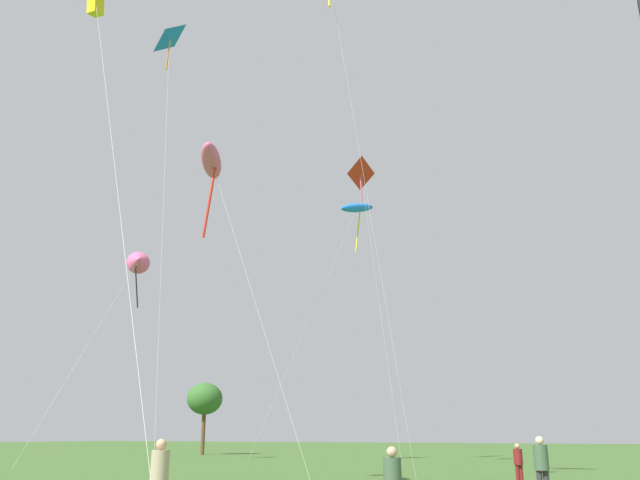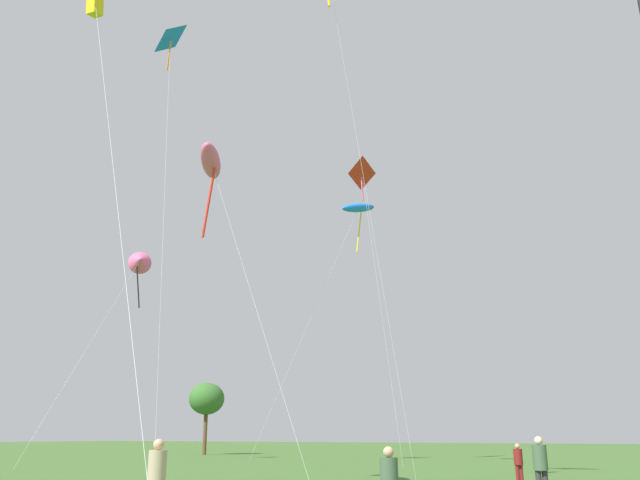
{
  "view_description": "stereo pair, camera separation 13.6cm",
  "coord_description": "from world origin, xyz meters",
  "views": [
    {
      "loc": [
        13.97,
        -13.83,
        1.89
      ],
      "look_at": [
        0.75,
        11.45,
        10.36
      ],
      "focal_mm": 36.8,
      "sensor_mm": 36.0,
      "label": 1
    },
    {
      "loc": [
        14.09,
        -13.77,
        1.89
      ],
      "look_at": [
        0.75,
        11.45,
        10.36
      ],
      "focal_mm": 36.8,
      "sensor_mm": 36.0,
      "label": 2
    }
  ],
  "objects": [
    {
      "name": "kite_flying_1",
      "position": [
        -3.0,
        24.73,
        19.03
      ],
      "size": [
        3.25,
        2.65,
        19.68
      ],
      "color": "silver",
      "rests_on": "ground"
    },
    {
      "name": "person_standing_3",
      "position": [
        7.61,
        22.89,
        0.93
      ],
      "size": [
        0.36,
        0.36,
        1.6
      ],
      "rotation": [
        0.0,
        0.0,
        2.36
      ],
      "color": "maroon",
      "rests_on": "ground"
    },
    {
      "name": "person_standing_4",
      "position": [
        3.91,
        -2.1,
        1.04
      ],
      "size": [
        0.4,
        0.4,
        1.79
      ],
      "rotation": [
        0.0,
        0.0,
        5.96
      ],
      "color": "#593372",
      "rests_on": "ground"
    },
    {
      "name": "park_tree_0",
      "position": [
        -26.96,
        39.82,
        5.23
      ],
      "size": [
        3.48,
        3.48,
        6.82
      ],
      "color": "brown",
      "rests_on": "ground"
    },
    {
      "name": "person_standing_5",
      "position": [
        10.38,
        6.87,
        1.06
      ],
      "size": [
        0.41,
        0.41,
        1.83
      ],
      "rotation": [
        0.0,
        0.0,
        3.49
      ],
      "color": "#2D2D33",
      "rests_on": "ground"
    },
    {
      "name": "person_standing_1",
      "position": [
        8.32,
        13.75,
        0.89
      ],
      "size": [
        0.34,
        0.34,
        1.54
      ],
      "rotation": [
        0.0,
        0.0,
        0.53
      ],
      "color": "maroon",
      "rests_on": "ground"
    },
    {
      "name": "kite_flying_2",
      "position": [
        -3.34,
        0.98,
        17.55
      ],
      "size": [
        8.83,
        4.82,
        18.26
      ],
      "color": "silver",
      "rests_on": "ground"
    },
    {
      "name": "kite_flying_3",
      "position": [
        -0.18,
        4.41,
        11.69
      ],
      "size": [
        5.17,
        2.65,
        12.18
      ],
      "color": "silver",
      "rests_on": "ground"
    },
    {
      "name": "kite_flying_7",
      "position": [
        -5.9,
        30.46,
        18.88
      ],
      "size": [
        9.13,
        4.72,
        19.94
      ],
      "color": "silver",
      "rests_on": "ground"
    },
    {
      "name": "kite_flying_0",
      "position": [
        -13.1,
        15.77,
        27.49
      ],
      "size": [
        6.62,
        5.96,
        28.55
      ],
      "color": "silver",
      "rests_on": "ground"
    },
    {
      "name": "kite_flying_8",
      "position": [
        -21.11,
        22.99,
        14.73
      ],
      "size": [
        2.88,
        11.54,
        15.65
      ],
      "color": "silver",
      "rests_on": "ground"
    }
  ]
}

